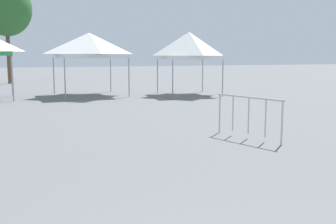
{
  "coord_description": "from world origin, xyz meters",
  "views": [
    {
      "loc": [
        -1.53,
        -1.78,
        2.11
      ],
      "look_at": [
        0.5,
        3.6,
        1.3
      ],
      "focal_mm": 43.68,
      "sensor_mm": 36.0,
      "label": 1
    }
  ],
  "objects": [
    {
      "name": "crowd_barrier_mid_lot",
      "position": [
        3.95,
        7.01,
        0.75
      ],
      "size": [
        0.71,
        2.01,
        1.08
      ],
      "color": "#B7BABF",
      "rests_on": "ground"
    },
    {
      "name": "canopy_tent_behind_center",
      "position": [
        2.19,
        19.61,
        2.58
      ],
      "size": [
        3.56,
        3.56,
        3.22
      ],
      "color": "#9E9EA3",
      "rests_on": "ground"
    },
    {
      "name": "tree_behind_tents_center",
      "position": [
        -1.8,
        30.45,
        5.38
      ],
      "size": [
        3.59,
        3.59,
        7.37
      ],
      "color": "brown",
      "rests_on": "ground"
    },
    {
      "name": "canopy_tent_behind_right",
      "position": [
        7.17,
        18.15,
        2.57
      ],
      "size": [
        2.97,
        2.97,
        3.29
      ],
      "color": "#9E9EA3",
      "rests_on": "ground"
    }
  ]
}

